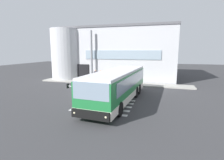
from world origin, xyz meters
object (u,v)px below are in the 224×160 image
at_px(entry_support_column, 92,56).
at_px(safety_bollard_yellow, 96,81).
at_px(bus_main_foreground, 118,86).
at_px(passenger_near_column, 96,75).
at_px(passenger_by_doorway, 101,76).

height_order(entry_support_column, safety_bollard_yellow, entry_support_column).
height_order(bus_main_foreground, passenger_near_column, bus_main_foreground).
relative_size(bus_main_foreground, passenger_by_doorway, 6.27).
height_order(entry_support_column, bus_main_foreground, entry_support_column).
xyz_separation_m(bus_main_foreground, passenger_by_doorway, (-4.15, 7.22, -0.25)).
distance_m(passenger_near_column, passenger_by_doorway, 1.06).
relative_size(passenger_near_column, passenger_by_doorway, 1.00).
bearing_deg(entry_support_column, safety_bollard_yellow, -53.15).
distance_m(bus_main_foreground, safety_bollard_yellow, 7.98).
xyz_separation_m(passenger_by_doorway, safety_bollard_yellow, (-0.36, -0.70, -0.63)).
bearing_deg(passenger_near_column, safety_bollard_yellow, -65.81).
height_order(entry_support_column, passenger_by_doorway, entry_support_column).
xyz_separation_m(bus_main_foreground, safety_bollard_yellow, (-4.51, 6.52, -0.88)).
bearing_deg(passenger_by_doorway, bus_main_foreground, -60.13).
xyz_separation_m(bus_main_foreground, passenger_near_column, (-5.07, 7.75, -0.22)).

